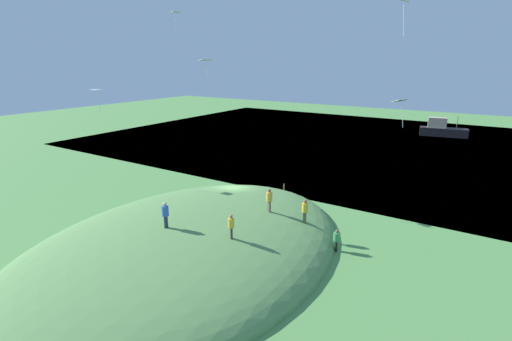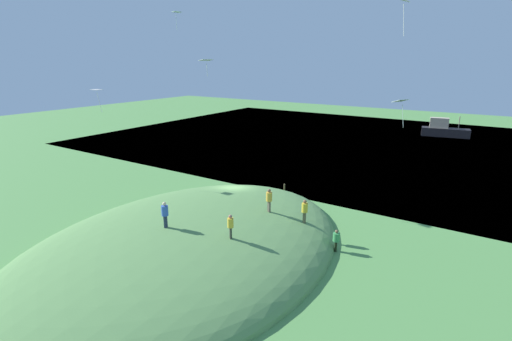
% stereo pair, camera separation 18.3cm
% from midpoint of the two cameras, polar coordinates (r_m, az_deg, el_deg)
% --- Properties ---
extents(ground_plane, '(160.00, 160.00, 0.00)m').
position_cam_midpoint_polar(ground_plane, '(35.28, -3.27, -4.57)').
color(ground_plane, '#549048').
extents(lake_water, '(57.30, 80.00, 0.40)m').
position_cam_midpoint_polar(lake_water, '(63.56, 14.39, 4.23)').
color(lake_water, '#386177').
rests_on(lake_water, ground_plane).
extents(grass_hill, '(27.05, 19.26, 4.02)m').
position_cam_midpoint_polar(grass_hill, '(27.25, -10.28, -11.44)').
color(grass_hill, '#5C8C4C').
rests_on(grass_hill, ground_plane).
extents(boat_on_lake, '(3.19, 7.80, 3.63)m').
position_cam_midpoint_polar(boat_on_lake, '(72.69, 26.76, 5.53)').
color(boat_on_lake, black).
rests_on(boat_on_lake, lake_water).
extents(person_watching_kites, '(0.52, 0.52, 1.79)m').
position_cam_midpoint_polar(person_watching_kites, '(25.28, -13.52, -6.12)').
color(person_watching_kites, '#242F45').
rests_on(person_watching_kites, grass_hill).
extents(person_walking_path, '(0.58, 0.58, 1.78)m').
position_cam_midpoint_polar(person_walking_path, '(27.27, 7.62, -5.78)').
color(person_walking_path, brown).
rests_on(person_walking_path, grass_hill).
extents(person_with_child, '(0.55, 0.55, 1.61)m').
position_cam_midpoint_polar(person_with_child, '(23.59, -3.69, -8.09)').
color(person_with_child, '#2E3329').
rests_on(person_with_child, grass_hill).
extents(person_near_shore, '(0.62, 0.62, 1.59)m').
position_cam_midpoint_polar(person_near_shore, '(26.48, 12.33, -10.04)').
color(person_near_shore, black).
rests_on(person_near_shore, ground_plane).
extents(person_on_hilltop, '(0.60, 0.60, 1.81)m').
position_cam_midpoint_polar(person_on_hilltop, '(27.87, 2.20, -4.15)').
color(person_on_hilltop, '#544F40').
rests_on(person_on_hilltop, grass_hill).
extents(kite_0, '(1.44, 1.28, 2.36)m').
position_cam_midpoint_polar(kite_0, '(33.10, 21.34, 9.72)').
color(kite_0, white).
extents(kite_1, '(1.04, 0.71, 2.34)m').
position_cam_midpoint_polar(kite_1, '(27.88, 21.68, 22.77)').
color(kite_1, white).
extents(kite_2, '(0.73, 1.02, 2.10)m').
position_cam_midpoint_polar(kite_2, '(37.52, -22.96, 11.10)').
color(kite_2, silver).
extents(kite_3, '(1.06, 0.85, 1.77)m').
position_cam_midpoint_polar(kite_3, '(42.32, -11.84, 22.45)').
color(kite_3, white).
extents(kite_4, '(1.31, 1.10, 1.47)m').
position_cam_midpoint_polar(kite_4, '(34.63, -7.47, 16.28)').
color(kite_4, silver).
extents(mooring_post, '(0.14, 0.14, 1.29)m').
position_cam_midpoint_polar(mooring_post, '(36.03, 4.48, -3.04)').
color(mooring_post, brown).
rests_on(mooring_post, ground_plane).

